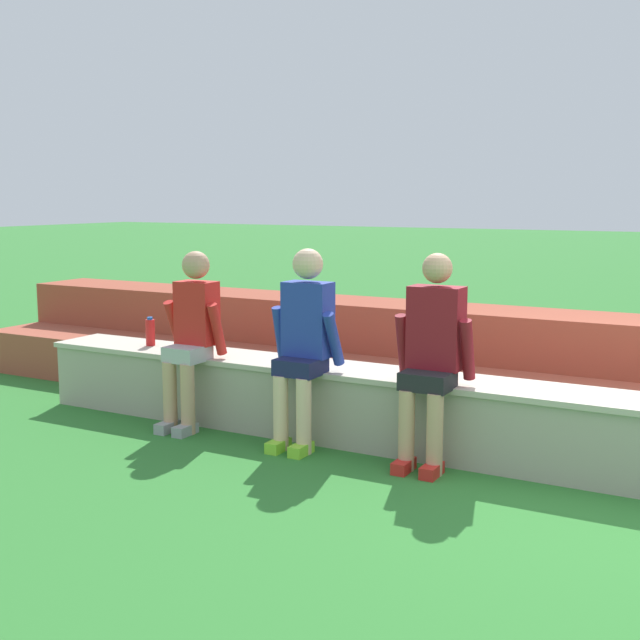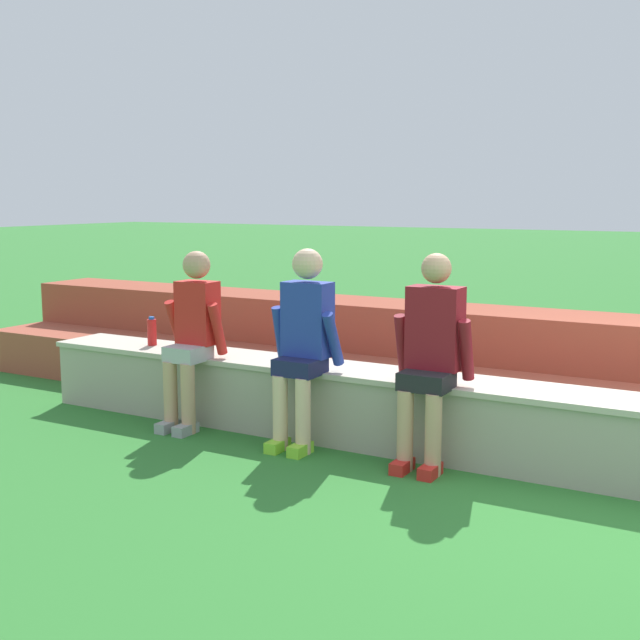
{
  "view_description": "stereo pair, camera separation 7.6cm",
  "coord_description": "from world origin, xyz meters",
  "views": [
    {
      "loc": [
        0.58,
        -5.11,
        1.82
      ],
      "look_at": [
        -2.35,
        0.25,
        0.9
      ],
      "focal_mm": 46.17,
      "sensor_mm": 36.0,
      "label": 1
    },
    {
      "loc": [
        0.64,
        -5.08,
        1.82
      ],
      "look_at": [
        -2.35,
        0.25,
        0.9
      ],
      "focal_mm": 46.17,
      "sensor_mm": 36.0,
      "label": 2
    }
  ],
  "objects": [
    {
      "name": "person_far_left",
      "position": [
        -3.36,
        -0.02,
        0.76
      ],
      "size": [
        0.49,
        0.51,
        1.4
      ],
      "color": "tan",
      "rests_on": "ground"
    },
    {
      "name": "person_left_of_center",
      "position": [
        -2.34,
        -0.03,
        0.79
      ],
      "size": [
        0.53,
        0.49,
        1.45
      ],
      "color": "beige",
      "rests_on": "ground"
    },
    {
      "name": "person_center",
      "position": [
        -1.36,
        0.0,
        0.78
      ],
      "size": [
        0.54,
        0.5,
        1.45
      ],
      "color": "tan",
      "rests_on": "ground"
    },
    {
      "name": "water_bottle_near_left",
      "position": [
        -4.02,
        0.27,
        0.67
      ],
      "size": [
        0.08,
        0.08,
        0.25
      ],
      "color": "red",
      "rests_on": "stone_seating_wall"
    }
  ]
}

